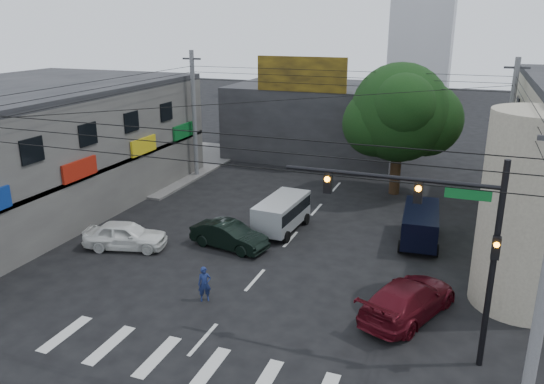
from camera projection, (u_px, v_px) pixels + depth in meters
The scene contains 17 objects.
ground at pixel (237, 301), 22.13m from camera, with size 160.00×160.00×0.00m, color black.
sidewalk_far_left at pixel (129, 160), 44.16m from camera, with size 16.00×16.00×0.15m, color #514F4C.
building_left at pixel (8, 152), 32.42m from camera, with size 14.00×24.00×7.00m, color #4A4845.
corner_column at pixel (533, 212), 20.76m from camera, with size 4.00×4.00×8.00m, color gray.
building_far at pixel (318, 120), 45.69m from camera, with size 14.00×10.00×6.00m, color #232326.
billboard at pixel (301, 74), 40.00m from camera, with size 7.00×0.30×2.60m, color olive.
street_tree at pixel (400, 113), 34.23m from camera, with size 6.40×6.40×8.70m.
traffic_gantry at pixel (442, 226), 17.12m from camera, with size 7.10×0.35×7.20m.
utility_pole_near_right at pixel (543, 297), 13.18m from camera, with size 0.32×0.32×9.20m, color #59595B.
utility_pole_far_left at pixel (194, 115), 38.47m from camera, with size 0.32×0.32×9.20m, color #59595B.
utility_pole_far_right at pixel (507, 137), 31.43m from camera, with size 0.32×0.32×9.20m, color #59595B.
dark_sedan at pixel (229, 235), 27.12m from camera, with size 4.32×2.18×1.36m, color black.
white_compact at pixel (125, 235), 27.06m from camera, with size 4.49×2.73×1.43m, color white.
maroon_sedan at pixel (408, 299), 20.82m from camera, with size 3.86×5.52×1.48m, color #4C0A14.
silver_minivan at pixel (282, 215), 29.27m from camera, with size 2.05×4.39×1.84m, color #B3B7BB, non-canonical shape.
navy_van at pixel (420, 226), 27.68m from camera, with size 2.06×4.69×1.83m, color black, non-canonical shape.
traffic_officer at pixel (205, 284), 21.95m from camera, with size 0.66×0.60×1.52m, color #15214C.
Camera 1 is at (8.31, -17.86, 11.16)m, focal length 35.00 mm.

